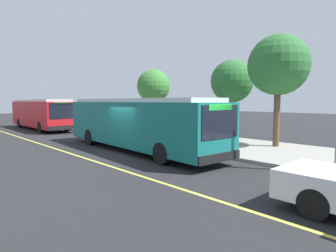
% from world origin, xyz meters
% --- Properties ---
extents(ground_plane, '(120.00, 120.00, 0.00)m').
position_xyz_m(ground_plane, '(0.00, 0.00, 0.00)').
color(ground_plane, '#232326').
extents(sidewalk_curb, '(44.00, 6.40, 0.15)m').
position_xyz_m(sidewalk_curb, '(0.00, 6.00, 0.07)').
color(sidewalk_curb, gray).
rests_on(sidewalk_curb, ground_plane).
extents(lane_stripe_center, '(36.00, 0.14, 0.01)m').
position_xyz_m(lane_stripe_center, '(0.00, -2.20, 0.00)').
color(lane_stripe_center, '#E0D64C').
rests_on(lane_stripe_center, ground_plane).
extents(transit_bus_main, '(12.36, 3.17, 2.95)m').
position_xyz_m(transit_bus_main, '(-0.47, 1.01, 1.62)').
color(transit_bus_main, '#146B66').
rests_on(transit_bus_main, ground_plane).
extents(transit_bus_second, '(10.95, 2.71, 2.95)m').
position_xyz_m(transit_bus_second, '(-16.74, 1.27, 1.62)').
color(transit_bus_second, red).
rests_on(transit_bus_second, ground_plane).
extents(bus_shelter, '(2.90, 1.60, 2.48)m').
position_xyz_m(bus_shelter, '(-3.66, 6.06, 1.92)').
color(bus_shelter, '#333338').
rests_on(bus_shelter, sidewalk_curb).
extents(waiting_bench, '(1.60, 0.48, 0.95)m').
position_xyz_m(waiting_bench, '(-3.55, 6.20, 0.63)').
color(waiting_bench, brown).
rests_on(waiting_bench, sidewalk_curb).
extents(route_sign_post, '(0.44, 0.08, 2.80)m').
position_xyz_m(route_sign_post, '(-1.01, 3.36, 1.96)').
color(route_sign_post, '#333338').
rests_on(route_sign_post, sidewalk_curb).
extents(street_tree_near_shelter, '(2.98, 2.98, 5.53)m').
position_xyz_m(street_tree_near_shelter, '(0.77, 8.38, 4.16)').
color(street_tree_near_shelter, brown).
rests_on(street_tree_near_shelter, sidewalk_curb).
extents(street_tree_upstreet, '(3.49, 3.49, 6.48)m').
position_xyz_m(street_tree_upstreet, '(4.61, 7.42, 4.85)').
color(street_tree_upstreet, brown).
rests_on(street_tree_upstreet, sidewalk_curb).
extents(street_tree_downstreet, '(2.94, 2.94, 5.46)m').
position_xyz_m(street_tree_downstreet, '(-7.07, 7.74, 4.10)').
color(street_tree_downstreet, brown).
rests_on(street_tree_downstreet, sidewalk_curb).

